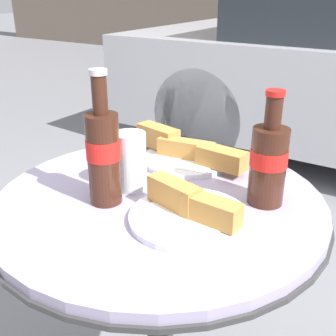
{
  "coord_description": "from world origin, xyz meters",
  "views": [
    {
      "loc": [
        0.42,
        -0.62,
        1.15
      ],
      "look_at": [
        0.0,
        0.03,
        0.81
      ],
      "focal_mm": 45.0,
      "sensor_mm": 36.0,
      "label": 1
    }
  ],
  "objects": [
    {
      "name": "bistro_table",
      "position": [
        0.0,
        0.0,
        0.56
      ],
      "size": [
        0.67,
        0.67,
        0.76
      ],
      "color": "#333333",
      "rests_on": "ground_plane"
    },
    {
      "name": "cola_bottle_left",
      "position": [
        0.19,
        0.09,
        0.85
      ],
      "size": [
        0.07,
        0.07,
        0.22
      ],
      "color": "#3D1E14",
      "rests_on": "bistro_table"
    },
    {
      "name": "cola_bottle_right",
      "position": [
        -0.08,
        -0.07,
        0.86
      ],
      "size": [
        0.06,
        0.06,
        0.26
      ],
      "color": "#3D1E14",
      "rests_on": "bistro_table"
    },
    {
      "name": "drinking_glass",
      "position": [
        -0.07,
        0.0,
        0.81
      ],
      "size": [
        0.06,
        0.06,
        0.12
      ],
      "color": "#C68923",
      "rests_on": "bistro_table"
    },
    {
      "name": "lunch_plate_near",
      "position": [
        0.1,
        -0.05,
        0.78
      ],
      "size": [
        0.22,
        0.22,
        0.06
      ],
      "color": "white",
      "rests_on": "bistro_table"
    },
    {
      "name": "lunch_plate_far",
      "position": [
        -0.05,
        0.18,
        0.78
      ],
      "size": [
        0.31,
        0.21,
        0.07
      ],
      "color": "white",
      "rests_on": "bistro_table"
    }
  ]
}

